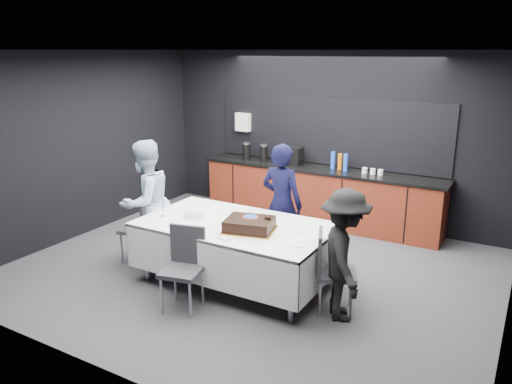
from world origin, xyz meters
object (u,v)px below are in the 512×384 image
plate_stack (194,213)px  person_right (344,255)px  chair_left (143,224)px  person_center (282,204)px  chair_right (330,266)px  person_left (146,202)px  party_table (236,234)px  chair_near (184,262)px  cake_assembly (249,225)px  champagne_flute (162,204)px

plate_stack → person_right: size_ratio=0.17×
chair_left → person_center: bearing=30.0°
chair_right → person_center: 1.46m
chair_right → chair_left: bearing=179.7°
person_left → party_table: bearing=95.4°
chair_left → chair_near: size_ratio=1.00×
plate_stack → person_center: 1.20m
cake_assembly → person_right: size_ratio=0.47×
chair_left → chair_right: size_ratio=1.00×
champagne_flute → person_left: bearing=155.9°
cake_assembly → person_right: (1.17, -0.01, -0.13)m
party_table → champagne_flute: 1.02m
chair_left → person_right: bearing=-1.4°
plate_stack → champagne_flute: bearing=-156.4°
plate_stack → champagne_flute: 0.42m
plate_stack → chair_near: bearing=-61.7°
chair_near → person_center: bearing=77.3°
champagne_flute → person_center: person_center is taller
champagne_flute → chair_near: champagne_flute is taller
cake_assembly → chair_right: (0.99, 0.05, -0.32)m
cake_assembly → plate_stack: size_ratio=2.78×
cake_assembly → champagne_flute: size_ratio=3.01×
cake_assembly → chair_right: 1.04m
party_table → person_center: bearing=78.1°
champagne_flute → chair_near: (0.76, -0.55, -0.40)m
chair_left → person_center: size_ratio=0.56×
plate_stack → chair_right: bearing=-0.6°
cake_assembly → person_center: person_center is taller
chair_right → person_right: (0.18, -0.06, 0.19)m
plate_stack → chair_right: (1.83, -0.02, -0.30)m
person_center → person_right: bearing=144.9°
champagne_flute → person_center: bearing=44.2°
chair_right → person_right: bearing=-17.3°
champagne_flute → person_center: size_ratio=0.14×
cake_assembly → person_left: size_ratio=0.40×
person_left → chair_left: bearing=-33.8°
champagne_flute → chair_right: bearing=3.8°
person_center → person_right: (1.25, -1.01, -0.10)m
party_table → chair_near: bearing=-103.6°
person_center → person_left: 1.82m
party_table → champagne_flute: size_ratio=10.36×
plate_stack → person_right: 2.01m
plate_stack → person_left: person_left is taller
chair_near → person_right: 1.76m
person_right → champagne_flute: bearing=62.2°
person_right → chair_left: bearing=58.6°
party_table → chair_right: chair_right is taller
cake_assembly → party_table: bearing=155.2°
party_table → champagne_flute: champagne_flute is taller
champagne_flute → chair_right: (2.20, 0.15, -0.40)m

